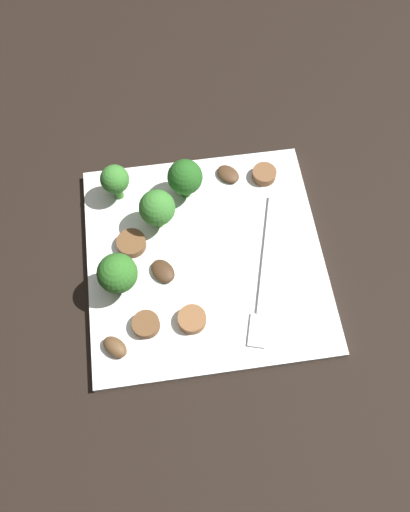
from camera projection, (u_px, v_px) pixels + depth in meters
The scene contains 14 objects.
ground_plane at pixel (205, 260), 0.56m from camera, with size 1.40×1.40×0.00m, color black.
plate at pixel (205, 258), 0.56m from camera, with size 0.26×0.26×0.01m, color white.
fork at pixel (263, 279), 0.54m from camera, with size 0.18×0.06×0.00m.
broccoli_floret_0 at pixel (157, 208), 0.54m from camera, with size 0.04×0.04×0.06m.
broccoli_floret_1 at pixel (185, 178), 0.56m from camera, with size 0.04×0.04×0.05m.
broccoli_floret_2 at pixel (117, 274), 0.50m from camera, with size 0.04×0.04×0.06m.
broccoli_floret_3 at pixel (115, 180), 0.56m from camera, with size 0.03×0.03×0.05m.
sausage_slice_0 at pixel (132, 243), 0.55m from camera, with size 0.03×0.03×0.01m, color brown.
sausage_slice_1 at pixel (146, 324), 0.51m from camera, with size 0.03×0.03×0.01m, color brown.
sausage_slice_2 at pixel (192, 319), 0.51m from camera, with size 0.03×0.03×0.01m, color brown.
sausage_slice_3 at pixel (264, 174), 0.59m from camera, with size 0.03×0.03×0.01m, color brown.
mushroom_0 at pixel (115, 347), 0.50m from camera, with size 0.03×0.02×0.01m, color brown.
mushroom_1 at pixel (228, 174), 0.59m from camera, with size 0.03×0.02×0.01m, color #4C331E.
mushroom_3 at pixel (163, 271), 0.54m from camera, with size 0.03×0.02×0.01m, color #422B19.
Camera 1 is at (0.23, -0.03, 0.51)m, focal length 35.08 mm.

